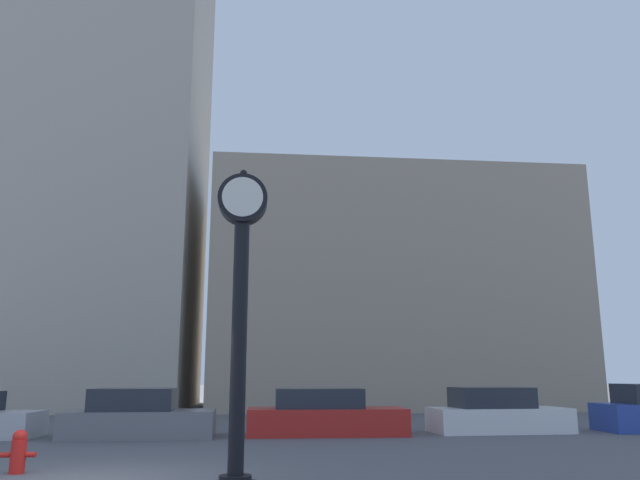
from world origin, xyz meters
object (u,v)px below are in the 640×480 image
car_red (324,415)px  car_grey (138,417)px  street_clock (240,298)px  car_white (497,414)px  fire_hydrant_near (19,451)px

car_red → car_grey: bearing=-176.3°
street_clock → car_red: 9.34m
car_white → fire_hydrant_near: 13.49m
fire_hydrant_near → car_red: bearing=46.9°
car_grey → car_red: size_ratio=0.89×
car_red → fire_hydrant_near: size_ratio=6.15×
street_clock → fire_hydrant_near: bearing=152.5°
street_clock → car_white: size_ratio=1.22×
street_clock → car_red: size_ratio=1.10×
street_clock → car_red: bearing=75.1°
car_white → fire_hydrant_near: car_white is taller
car_grey → fire_hydrant_near: bearing=-99.0°
car_white → car_red: bearing=180.0°
car_red → fire_hydrant_near: (-6.25, -6.69, -0.17)m
street_clock → car_white: street_clock is taller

